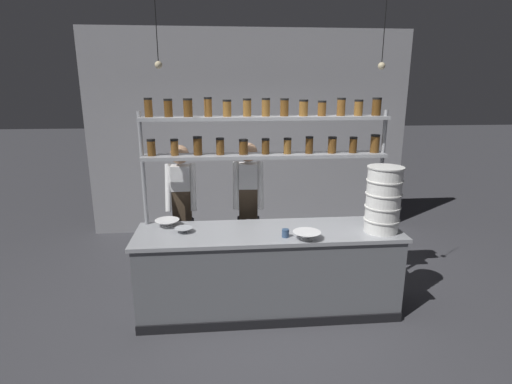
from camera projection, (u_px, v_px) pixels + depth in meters
name	position (u px, v px, depth m)	size (l,w,h in m)	color
ground_plane	(268.00, 309.00, 4.42)	(40.00, 40.00, 0.00)	#3D3D42
back_wall	(250.00, 134.00, 6.52)	(5.18, 0.12, 3.26)	#939399
prep_counter	(268.00, 271.00, 4.30)	(2.78, 0.76, 0.92)	slate
spice_shelf_unit	(267.00, 139.00, 4.27)	(2.66, 0.28, 2.28)	#999BA0
chef_left	(182.00, 205.00, 4.77)	(0.36, 0.30, 1.73)	black
chef_center	(248.00, 203.00, 4.81)	(0.37, 0.31, 1.75)	black
container_stack	(383.00, 199.00, 4.08)	(0.37, 0.37, 0.69)	white
prep_bowl_near_left	(184.00, 230.00, 4.13)	(0.19, 0.19, 0.05)	#B2B7BC
prep_bowl_center_front	(167.00, 223.00, 4.31)	(0.26, 0.26, 0.07)	white
prep_bowl_center_back	(307.00, 235.00, 3.95)	(0.28, 0.28, 0.08)	white
serving_cup_front	(285.00, 233.00, 4.00)	(0.07, 0.07, 0.08)	#334C70
pendant_light_row	(273.00, 62.00, 3.75)	(2.19, 0.07, 0.66)	black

